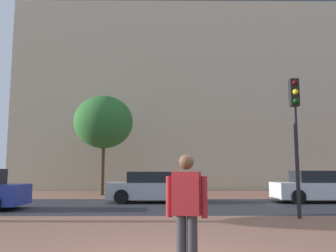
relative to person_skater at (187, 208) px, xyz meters
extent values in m
plane|color=#93604C|center=(-0.26, 10.42, -0.96)|extent=(120.00, 120.00, 0.00)
cube|color=#2D2D33|center=(-0.26, 9.97, -0.96)|extent=(120.00, 6.68, 0.00)
cube|color=beige|center=(2.46, 28.66, 6.32)|extent=(28.81, 15.82, 14.57)
cube|color=#38424C|center=(2.46, 28.66, 14.81)|extent=(26.51, 14.55, 2.40)
cube|color=beige|center=(3.68, 28.66, 15.11)|extent=(4.77, 4.77, 32.14)
cylinder|color=beige|center=(-10.45, 22.25, 8.09)|extent=(2.80, 2.80, 18.10)
cylinder|color=#333338|center=(0.07, -0.03, -0.51)|extent=(0.15, 0.15, 0.82)
cylinder|color=#333338|center=(-0.08, 0.01, -0.51)|extent=(0.15, 0.15, 0.82)
cube|color=maroon|center=(0.00, -0.01, 0.21)|extent=(0.44, 0.31, 0.62)
cylinder|color=maroon|center=(0.25, -0.08, 0.16)|extent=(0.09, 0.09, 0.59)
cylinder|color=maroon|center=(-0.25, 0.05, 0.16)|extent=(0.09, 0.09, 0.59)
cube|color=black|center=(0.02, 0.09, 0.23)|extent=(0.31, 0.21, 0.40)
sphere|color=brown|center=(0.00, -0.01, 0.66)|extent=(0.22, 0.22, 0.22)
cube|color=silver|center=(7.00, 11.44, -0.42)|extent=(4.37, 1.85, 0.74)
cube|color=black|center=(7.00, 11.44, 0.23)|extent=(2.45, 1.62, 0.55)
cylinder|color=black|center=(5.56, 12.36, -0.64)|extent=(0.64, 0.22, 0.64)
cylinder|color=black|center=(5.56, 10.52, -0.64)|extent=(0.64, 0.22, 0.64)
cube|color=#B2B2BC|center=(-0.85, 11.44, -0.42)|extent=(4.22, 1.73, 0.74)
cube|color=black|center=(-0.85, 11.44, 0.20)|extent=(2.36, 1.53, 0.50)
cylinder|color=black|center=(-2.24, 10.57, -0.64)|extent=(0.64, 0.22, 0.64)
cylinder|color=black|center=(-2.24, 12.31, -0.64)|extent=(0.64, 0.22, 0.64)
cylinder|color=black|center=(0.55, 10.57, -0.64)|extent=(0.64, 0.22, 0.64)
cylinder|color=black|center=(0.55, 12.31, -0.64)|extent=(0.64, 0.22, 0.64)
cylinder|color=black|center=(-6.47, 9.37, -0.64)|extent=(0.64, 0.22, 0.64)
cylinder|color=black|center=(3.88, 6.00, 0.81)|extent=(0.12, 0.12, 3.54)
cube|color=black|center=(3.88, 6.00, 3.03)|extent=(0.28, 0.24, 0.90)
sphere|color=#390606|center=(3.88, 5.87, 3.33)|extent=(0.18, 0.18, 0.18)
sphere|color=yellow|center=(3.88, 5.87, 3.03)|extent=(0.18, 0.18, 0.18)
sphere|color=#06330C|center=(3.88, 5.87, 2.73)|extent=(0.18, 0.18, 0.18)
cylinder|color=#4C3823|center=(-4.09, 16.22, 0.53)|extent=(0.24, 0.24, 2.98)
ellipsoid|color=#2D6B2D|center=(-4.09, 16.22, 3.45)|extent=(3.58, 3.58, 3.22)
camera|label=1|loc=(-0.31, -5.19, 0.55)|focal=37.67mm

